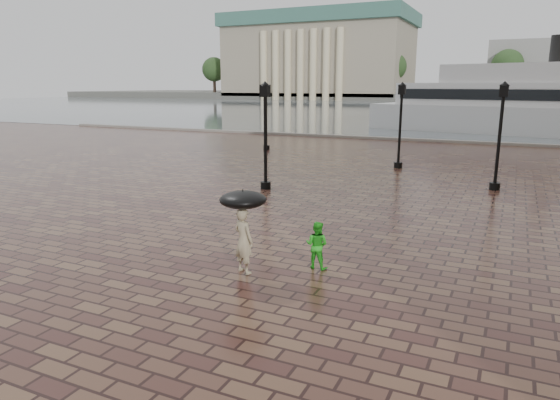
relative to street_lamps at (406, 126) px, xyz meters
name	(u,v)px	position (x,y,z in m)	size (l,w,h in m)	color
ground	(306,302)	(1.60, -17.60, -2.33)	(300.00, 300.00, 0.00)	#341B17
harbour_water	(496,109)	(1.60, 74.40, -2.33)	(240.00, 240.00, 0.00)	#495459
quay_edge	(463,143)	(1.60, 14.40, -2.33)	(80.00, 0.60, 0.30)	slate
far_shore	(506,96)	(1.60, 142.40, -1.33)	(300.00, 60.00, 2.00)	#4C4C47
museum	(319,54)	(-53.40, 127.01, 11.58)	(57.00, 32.50, 26.00)	gray
far_trees	(507,65)	(1.60, 120.40, 7.09)	(188.00, 8.00, 13.50)	#2D2119
street_lamps	(406,126)	(0.00, 0.00, 0.00)	(21.44, 14.44, 4.40)	black
adult_pedestrian	(244,241)	(-0.39, -16.68, -1.53)	(0.58, 0.38, 1.58)	tan
child_pedestrian	(317,245)	(1.08, -15.67, -1.73)	(0.57, 0.45, 1.18)	green
ferry_near	(513,105)	(4.78, 24.82, 0.25)	(26.84, 11.85, 8.56)	#BCBCBC
umbrella	(243,200)	(-0.39, -16.68, -0.54)	(1.10, 1.10, 1.11)	black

